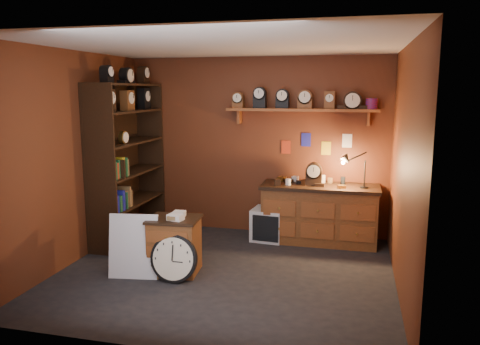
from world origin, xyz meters
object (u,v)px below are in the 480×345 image
object	(u,v)px
low_cabinet	(174,243)
big_round_clock	(174,259)
workbench	(319,210)
shelving_unit	(125,156)

from	to	relation	value
low_cabinet	big_round_clock	world-z (taller)	low_cabinet
workbench	low_cabinet	distance (m)	2.28
shelving_unit	workbench	distance (m)	2.96
workbench	shelving_unit	bearing A→B (deg)	-170.01
workbench	low_cabinet	size ratio (longest dim) A/B	2.17
shelving_unit	big_round_clock	xyz separation A→B (m)	(1.28, -1.37, -0.98)
shelving_unit	big_round_clock	world-z (taller)	shelving_unit
shelving_unit	workbench	size ratio (longest dim) A/B	1.53
shelving_unit	big_round_clock	size ratio (longest dim) A/B	4.57
workbench	big_round_clock	xyz separation A→B (m)	(-1.53, -1.87, -0.20)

